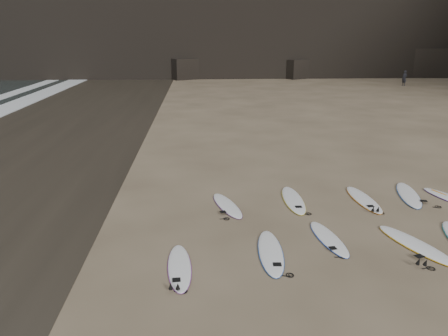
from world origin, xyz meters
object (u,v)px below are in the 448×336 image
object	(u,v)px
surfboard_5	(227,205)
surfboard_2	(329,238)
surfboard_3	(416,244)
surfboard_6	(293,200)
person_a	(404,78)
surfboard_0	(179,267)
surfboard_7	(364,199)
surfboard_8	(409,195)
surfboard_1	(271,252)

from	to	relation	value
surfboard_5	surfboard_2	bearing A→B (deg)	-60.20
surfboard_3	surfboard_6	bearing A→B (deg)	106.53
surfboard_2	surfboard_5	distance (m)	3.69
person_a	surfboard_0	bearing A→B (deg)	-54.71
surfboard_7	surfboard_6	bearing A→B (deg)	174.77
surfboard_2	surfboard_8	world-z (taller)	surfboard_8
surfboard_1	surfboard_6	distance (m)	3.87
surfboard_3	surfboard_6	world-z (taller)	same
surfboard_1	surfboard_8	xyz separation A→B (m)	(5.52, 3.87, 0.00)
surfboard_3	surfboard_8	xyz separation A→B (m)	(1.56, 3.70, -0.00)
surfboard_0	surfboard_5	xyz separation A→B (m)	(1.42, 3.88, 0.00)
surfboard_5	surfboard_6	xyz separation A→B (m)	(2.28, 0.35, 0.01)
surfboard_6	person_a	bearing A→B (deg)	60.83
surfboard_8	surfboard_1	bearing A→B (deg)	-131.31
surfboard_1	person_a	bearing A→B (deg)	64.11
surfboard_7	surfboard_0	bearing A→B (deg)	-148.94
surfboard_0	person_a	size ratio (longest dim) A/B	1.42
surfboard_0	surfboard_3	distance (m)	6.33
surfboard_1	surfboard_6	size ratio (longest dim) A/B	0.97
surfboard_8	surfboard_5	bearing A→B (deg)	-161.05
surfboard_0	surfboard_1	distance (m)	2.41
surfboard_0	surfboard_2	xyz separation A→B (m)	(4.07, 1.29, -0.00)
surfboard_2	surfboard_8	size ratio (longest dim) A/B	0.86
surfboard_2	surfboard_8	distance (m)	4.94
surfboard_7	person_a	xyz separation A→B (m)	(16.68, 32.86, 0.76)
surfboard_3	person_a	bearing A→B (deg)	45.25
surfboard_0	surfboard_8	world-z (taller)	surfboard_8
surfboard_1	surfboard_3	world-z (taller)	surfboard_3
surfboard_5	person_a	bearing A→B (deg)	41.32
surfboard_3	surfboard_2	bearing A→B (deg)	146.53
surfboard_2	surfboard_3	distance (m)	2.28
surfboard_1	surfboard_6	world-z (taller)	surfboard_6
person_a	surfboard_5	bearing A→B (deg)	-55.90
surfboard_8	person_a	xyz separation A→B (m)	(14.94, 32.53, 0.76)
surfboard_0	surfboard_6	distance (m)	5.62
surfboard_1	surfboard_3	size ratio (longest dim) A/B	0.96
surfboard_0	surfboard_2	size ratio (longest dim) A/B	1.01
surfboard_3	person_a	world-z (taller)	person_a
surfboard_6	person_a	world-z (taller)	person_a
surfboard_1	surfboard_7	size ratio (longest dim) A/B	0.99
surfboard_2	surfboard_5	size ratio (longest dim) A/B	0.98
surfboard_2	surfboard_7	world-z (taller)	surfboard_7
surfboard_5	person_a	size ratio (longest dim) A/B	1.44
surfboard_7	person_a	size ratio (longest dim) A/B	1.59
surfboard_2	surfboard_6	bearing A→B (deg)	89.66
surfboard_1	surfboard_8	world-z (taller)	surfboard_8
surfboard_6	surfboard_8	bearing A→B (deg)	4.39
surfboard_1	surfboard_2	distance (m)	1.87
surfboard_0	surfboard_5	world-z (taller)	same
surfboard_8	surfboard_7	bearing A→B (deg)	-155.44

